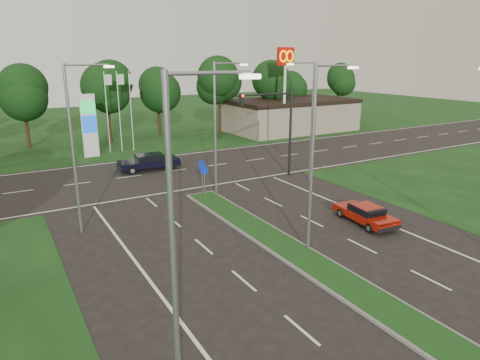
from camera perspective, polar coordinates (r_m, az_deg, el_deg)
ground at (r=17.64m, az=19.70°, el=-16.66°), size 160.00×160.00×0.00m
verge_far at (r=65.91m, az=-19.58°, el=7.00°), size 160.00×50.00×0.02m
cross_road at (r=36.42m, az=-10.05°, el=1.03°), size 160.00×12.00×0.02m
median_kerb at (r=19.98m, az=10.86°, el=-11.68°), size 2.00×26.00×0.12m
commercial_building at (r=56.93m, az=6.78°, el=8.56°), size 16.00×9.00×4.00m
streetlight_median_near at (r=20.34m, az=10.07°, el=3.93°), size 2.53×0.22×9.00m
streetlight_median_far at (r=28.58m, az=-2.98°, el=7.59°), size 2.53×0.22×9.00m
streetlight_left_near at (r=10.69m, az=-8.03°, el=-7.10°), size 2.53×0.22×9.00m
streetlight_left_far at (r=23.81m, az=-21.03°, el=4.85°), size 2.53×0.22×9.00m
streetlight_right_far at (r=32.85m, az=9.34°, el=8.49°), size 2.53×0.22×9.00m
traffic_signal at (r=33.51m, az=4.97°, el=8.05°), size 5.10×0.42×7.00m
median_signs at (r=29.18m, az=-4.99°, el=0.97°), size 1.16×1.76×2.38m
gas_pylon at (r=43.40m, az=-19.21°, el=7.09°), size 5.80×1.26×8.00m
mcdonalds_sign at (r=50.87m, az=6.07°, el=14.48°), size 2.20×0.47×10.40m
treeline_far at (r=50.60m, az=-16.80°, el=12.59°), size 6.00×6.00×9.90m
red_sedan at (r=25.77m, az=16.38°, el=-4.32°), size 2.03×4.11×1.09m
navy_sedan at (r=37.21m, az=-12.06°, el=2.41°), size 5.13×2.43×1.37m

